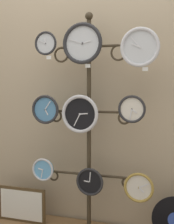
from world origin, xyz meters
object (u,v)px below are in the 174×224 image
Objects in this scene: display_stand at (89,159)px; clock_middle_right at (132,109)px; clock_top_right at (140,47)px; clock_middle_center at (80,114)px; clock_top_left at (46,43)px; picture_frame at (22,205)px; clock_top_center at (83,43)px; clock_bottom_left at (43,170)px; clock_bottom_right at (139,187)px; clock_bottom_center at (90,182)px; clock_middle_left at (46,109)px.

clock_middle_right is at bearing -13.30° from display_stand.
clock_top_right reaches higher than clock_middle_center.
clock_top_left reaches higher than picture_frame.
clock_middle_center is (-0.02, -0.00, -0.54)m from clock_top_center.
clock_top_right reaches higher than clock_bottom_left.
clock_bottom_right is at bearing -13.40° from display_stand.
clock_top_center is at bearing 179.61° from clock_middle_right.
clock_top_right is at bearing -2.13° from clock_top_left.
clock_top_left is at bearing 178.21° from clock_middle_center.
clock_bottom_center is at bearing 6.64° from clock_top_center.
clock_bottom_right is (0.00, 0.00, -1.02)m from clock_top_right.
clock_middle_right is 0.58m from clock_bottom_right.
clock_top_left is at bearing 178.52° from clock_top_center.
clock_top_right is 0.65× the size of picture_frame.
clock_bottom_left is (-0.72, -0.01, -0.51)m from clock_middle_right.
clock_top_left is 1.32m from clock_bottom_right.
clock_top_center is 1.35× the size of clock_middle_left.
clock_bottom_center is (-0.38, 0.03, -1.02)m from clock_top_right.
clock_bottom_left is 0.78m from clock_bottom_right.
clock_middle_left is at bearing -0.78° from picture_frame.
display_stand reaches higher than clock_bottom_left.
clock_middle_left reaches higher than clock_bottom_right.
clock_top_right is at bearing -0.31° from clock_bottom_left.
clock_bottom_center is 0.51× the size of picture_frame.
clock_middle_left is 0.49m from clock_bottom_left.
display_stand reaches higher than picture_frame.
clock_bottom_center is (0.06, 0.01, -1.07)m from clock_top_center.
clock_top_center is 1.44m from picture_frame.
clock_middle_left is 0.70m from clock_middle_right.
clock_bottom_left is at bearing -178.96° from clock_middle_right.
clock_middle_left is 1.25× the size of clock_bottom_left.
clock_bottom_left is at bearing -176.73° from clock_bottom_center.
clock_middle_left is 0.94m from clock_bottom_right.
clock_middle_left is 0.85m from picture_frame.
clock_top_left is at bearing 43.85° from clock_bottom_left.
clock_top_left is 0.31m from clock_top_center.
clock_top_right is at bearing -13.84° from display_stand.
clock_middle_left is 0.30m from clock_middle_center.
clock_middle_center is at bearing -0.29° from picture_frame.
clock_bottom_right is (0.76, -0.02, -0.56)m from clock_middle_left.
clock_top_center is 1.43× the size of clock_bottom_center.
display_stand is 0.55m from clock_middle_right.
clock_middle_right is 0.93× the size of clock_bottom_center.
clock_top_right is 1.27× the size of clock_bottom_right.
clock_bottom_right is 1.03m from picture_frame.
clock_bottom_right reaches higher than picture_frame.
picture_frame is at bearing 179.74° from clock_middle_right.
clock_top_right is 0.89m from clock_middle_left.
clock_top_right is (0.75, -0.03, -0.06)m from clock_top_left.
clock_middle_left is at bearing 179.92° from clock_middle_right.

